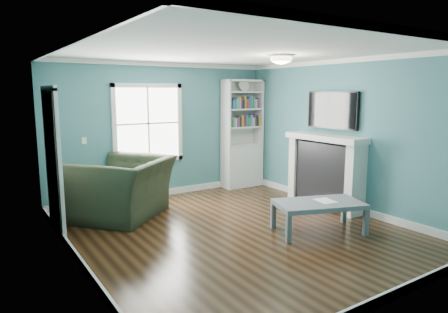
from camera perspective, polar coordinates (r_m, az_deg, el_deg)
floor at (r=6.02m, az=1.72°, el=-10.60°), size 5.00×5.00×0.00m
room_walls at (r=5.68m, az=1.80°, el=4.59°), size 5.00×5.00×5.00m
trim at (r=5.72m, az=1.78°, el=1.14°), size 4.50×5.00×2.60m
window at (r=7.73m, az=-10.77°, el=4.66°), size 1.40×0.06×1.50m
bookshelf at (r=8.64m, az=2.59°, el=1.76°), size 0.90×0.35×2.31m
fireplace at (r=7.33m, az=14.25°, el=-2.12°), size 0.44×1.58×1.30m
tv at (r=7.30m, az=15.23°, el=6.41°), size 0.06×1.10×0.65m
door at (r=6.19m, az=-23.29°, el=-0.52°), size 0.12×0.98×2.17m
ceiling_fixture at (r=6.32m, az=8.18°, el=13.74°), size 0.38×0.38×0.15m
light_switch at (r=7.38m, az=-19.35°, el=2.15°), size 0.08×0.01×0.12m
recliner at (r=6.73m, az=-14.11°, el=-3.00°), size 1.75×1.70×1.30m
coffee_table at (r=6.04m, az=13.39°, el=-6.86°), size 1.40×1.07×0.45m
paper_sheet at (r=6.09m, az=14.30°, el=-6.15°), size 0.29×0.34×0.00m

